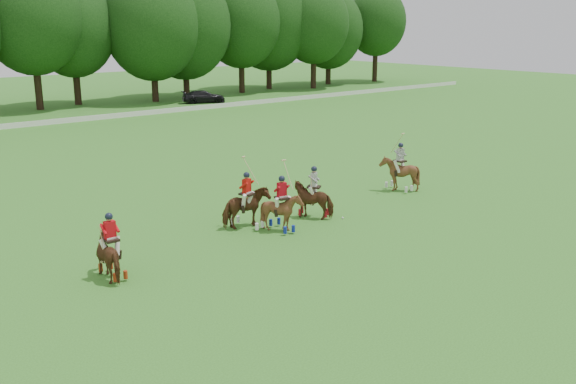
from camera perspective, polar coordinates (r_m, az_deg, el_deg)
ground at (r=23.32m, az=3.36°, el=-6.06°), size 180.00×180.00×0.00m
boundary_rail at (r=56.47m, az=-24.09°, el=5.32°), size 120.00×0.10×0.44m
car_right at (r=69.44m, az=-7.51°, el=8.40°), size 4.89×3.42×1.31m
polo_red_a at (r=22.29m, az=-15.41°, el=-5.38°), size 1.14×1.84×2.26m
polo_red_b at (r=26.63m, az=-3.66°, el=-1.42°), size 2.05×1.89×2.93m
polo_red_c at (r=26.23m, az=-0.55°, el=-1.71°), size 1.52×1.66×2.86m
polo_stripe_a at (r=28.12m, az=2.30°, el=-0.61°), size 1.76×2.01×2.28m
polo_stripe_b at (r=32.99m, az=9.88°, el=1.65°), size 1.45×1.63×3.01m
polo_ball at (r=28.12m, az=4.88°, el=-2.31°), size 0.09×0.09×0.09m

